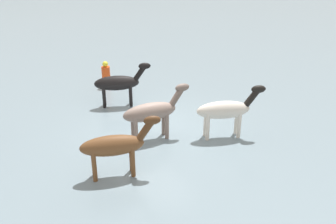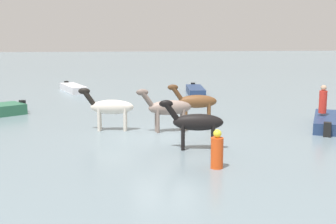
{
  "view_description": "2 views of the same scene",
  "coord_description": "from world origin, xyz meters",
  "views": [
    {
      "loc": [
        -2.73,
        -10.99,
        5.91
      ],
      "look_at": [
        0.27,
        -0.82,
        0.97
      ],
      "focal_mm": 40.08,
      "sensor_mm": 36.0,
      "label": 1
    },
    {
      "loc": [
        2.03,
        16.58,
        3.76
      ],
      "look_at": [
        -0.2,
        -0.7,
        0.78
      ],
      "focal_mm": 47.52,
      "sensor_mm": 36.0,
      "label": 2
    }
  ],
  "objects": [
    {
      "name": "ground_plane",
      "position": [
        0.0,
        0.0,
        0.0
      ],
      "size": [
        190.79,
        190.79,
        0.0
      ],
      "primitive_type": "plane",
      "color": "gray"
    },
    {
      "name": "boat_motor_center",
      "position": [
        -6.91,
        -0.65,
        0.16
      ],
      "size": [
        2.6,
        3.79,
        0.71
      ],
      "rotation": [
        0.0,
        0.0,
        4.24
      ],
      "color": "navy",
      "rests_on": "ground_plane"
    },
    {
      "name": "boat_launch_far",
      "position": [
        4.63,
        -14.4,
        0.16
      ],
      "size": [
        2.16,
        3.87,
        0.71
      ],
      "rotation": [
        0.0,
        0.0,
        1.91
      ],
      "color": "silver",
      "rests_on": "ground_plane"
    },
    {
      "name": "horse_dark_mare",
      "position": [
        -0.75,
        2.28,
        0.92
      ],
      "size": [
        2.17,
        0.73,
        1.68
      ],
      "rotation": [
        0.0,
        0.0,
        -0.14
      ],
      "color": "black",
      "rests_on": "ground_plane"
    },
    {
      "name": "horse_chestnut_trailing",
      "position": [
        -0.19,
        -0.65,
        0.96
      ],
      "size": [
        2.26,
        0.73,
        1.74
      ],
      "rotation": [
        0.0,
        0.0,
        0.12
      ],
      "color": "gray",
      "rests_on": "ground_plane"
    },
    {
      "name": "person_boatman_standing",
      "position": [
        -6.8,
        -0.9,
        1.11
      ],
      "size": [
        0.32,
        0.32,
        1.19
      ],
      "color": "red",
      "rests_on": "boat_motor_center"
    },
    {
      "name": "buoy_channel_marker",
      "position": [
        -0.95,
        4.49,
        0.51
      ],
      "size": [
        0.36,
        0.36,
        1.14
      ],
      "color": "#E54C19",
      "rests_on": "ground_plane"
    },
    {
      "name": "boat_tender_starboard",
      "position": [
        -3.47,
        -11.99,
        0.16
      ],
      "size": [
        1.36,
        3.88,
        0.71
      ],
      "rotation": [
        0.0,
        0.0,
        1.47
      ],
      "color": "navy",
      "rests_on": "ground_plane"
    },
    {
      "name": "horse_dun_straggler",
      "position": [
        -1.64,
        -2.36,
        0.93
      ],
      "size": [
        2.19,
        0.62,
        1.7
      ],
      "rotation": [
        0.0,
        0.0,
        -0.07
      ],
      "color": "brown",
      "rests_on": "ground_plane"
    },
    {
      "name": "horse_gray_outer",
      "position": [
        2.09,
        -1.15,
        0.95
      ],
      "size": [
        2.24,
        0.74,
        1.73
      ],
      "rotation": [
        0.0,
        0.0,
        -0.14
      ],
      "color": "silver",
      "rests_on": "ground_plane"
    }
  ]
}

